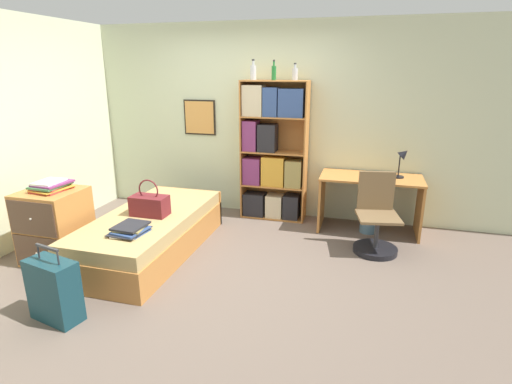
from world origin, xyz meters
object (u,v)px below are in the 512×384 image
Objects in this scene: bookcase at (271,153)px; bottle_clear at (295,74)px; bottle_brown at (274,72)px; dresser at (55,226)px; desk_lamp at (403,158)px; desk_chair at (376,227)px; desk at (370,193)px; bed at (151,232)px; handbag at (150,205)px; magazine_pile_on_dresser at (51,186)px; book_stack_on_bed at (130,229)px; suitcase at (54,290)px; waste_bin at (368,223)px; bottle_green at (253,72)px.

bookcase is 8.97× the size of bottle_clear.
bookcase is at bearing 148.28° from bottle_brown.
desk_lamp is at bearing 26.82° from dresser.
desk_lamp is 0.97m from desk_chair.
bed is at bearing -151.17° from desk.
desk_chair is (2.41, 0.75, -0.30)m from handbag.
bookcase is at bearing 55.81° from handbag.
dresser is 0.44m from magazine_pile_on_dresser.
desk is at bearing -8.97° from bottle_clear.
dresser is (-0.98, 0.08, -0.11)m from book_stack_on_bed.
desk_chair is (-0.26, -0.64, -0.68)m from desk_lamp.
desk reaches higher than bed.
bottle_brown is at bearing 67.38° from suitcase.
handbag reaches higher than suitcase.
desk_chair reaches higher than dresser.
waste_bin is at bearing 38.25° from book_stack_on_bed.
dresser is at bearing -152.18° from bed.
bottle_clear is at bearing 41.09° from dresser.
desk_lamp is (1.66, -0.09, 0.05)m from bookcase.
magazine_pile_on_dresser is 0.45× the size of desk_chair.
bottle_green is 0.29× the size of desk_chair.
magazine_pile_on_dresser is at bearing -151.79° from desk.
dresser is 2.75m from bookcase.
desk is at bearing 28.21° from magazine_pile_on_dresser.
bottle_green reaches higher than dresser.
dresser reaches higher than bed.
book_stack_on_bed is 1.04m from magazine_pile_on_dresser.
waste_bin is at bearing -161.76° from desk_lamp.
desk is 0.64m from desk_chair.
bookcase is at bearing 64.74° from book_stack_on_bed.
bed is 5.32× the size of desk_lamp.
handbag is 0.51m from book_stack_on_bed.
handbag is 2.14m from bottle_green.
bottle_clear is 2.14m from desk_chair.
bottle_green is at bearing 173.93° from waste_bin.
handbag is 1.06× the size of desk_lamp.
bookcase is 7.31× the size of bottle_green.
desk is at bearing 30.03° from handbag.
bookcase reaches higher than suitcase.
handbag is 0.62× the size of suitcase.
handbag is 2.54m from desk_chair.
waste_bin is at bearing -6.07° from bottle_green.
bottle_green is at bearing -175.94° from bottle_brown.
suitcase is 2.59× the size of bottle_green.
bottle_green is 0.21× the size of desk.
bottle_brown is (0.02, -0.01, 1.05)m from bookcase.
book_stack_on_bed is 2.91m from waste_bin.
handbag is 0.33× the size of desk.
desk_lamp is at bearing 26.50° from bed.
suitcase is at bearing -107.95° from bottle_green.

